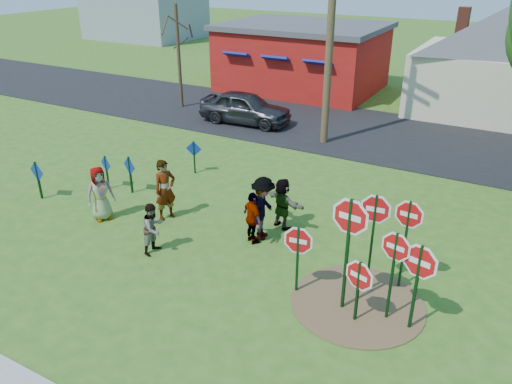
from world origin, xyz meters
TOP-DOWN VIEW (x-y plane):
  - ground at (0.00, 0.00)m, footprint 120.00×120.00m
  - road at (0.00, 11.50)m, footprint 120.00×7.50m
  - dirt_patch at (4.50, -1.00)m, footprint 3.20×3.20m
  - red_building at (-5.50, 17.99)m, footprint 9.40×7.69m
  - cream_house at (5.50, 18.00)m, footprint 9.40×9.40m
  - stop_sign_a at (3.00, -1.26)m, footprint 0.97×0.15m
  - stop_sign_b at (4.53, -0.40)m, footprint 0.97×0.10m
  - stop_sign_c at (5.25, -1.19)m, footprint 0.91×0.22m
  - stop_sign_d at (5.19, 0.17)m, footprint 0.95×0.11m
  - stop_sign_e at (4.64, -1.62)m, footprint 0.93×0.31m
  - stop_sign_f at (5.80, -1.27)m, footprint 1.05×0.28m
  - stop_sign_g at (4.23, -1.32)m, footprint 1.16×0.15m
  - blue_diamond_a at (-6.87, -0.72)m, footprint 0.73×0.11m
  - blue_diamond_b at (-5.43, 1.00)m, footprint 0.60×0.18m
  - blue_diamond_c at (-4.46, 1.14)m, footprint 0.67×0.22m
  - blue_diamond_d at (-3.54, 3.66)m, footprint 0.60×0.18m
  - person_a at (-3.96, -0.77)m, footprint 0.89×1.02m
  - person_b at (-2.20, 0.25)m, footprint 0.71×0.84m
  - person_c at (-1.26, -1.50)m, footprint 0.59×0.74m
  - person_d at (1.04, 0.64)m, footprint 0.93×1.35m
  - person_e at (0.91, 0.26)m, footprint 1.00×0.82m
  - person_f at (1.25, 1.49)m, footprint 1.56×0.99m
  - suv at (-4.96, 9.99)m, footprint 4.64×2.06m
  - utility_pole at (-0.49, 9.25)m, footprint 2.42×0.88m
  - bare_tree_west at (-9.50, 10.87)m, footprint 1.80×1.80m

SIDE VIEW (x-z plane):
  - ground at x=0.00m, z-range 0.00..0.00m
  - dirt_patch at x=4.50m, z-range 0.00..0.03m
  - road at x=0.00m, z-range 0.00..0.04m
  - person_c at x=-1.26m, z-range 0.00..1.49m
  - blue_diamond_b at x=-5.43m, z-range 0.15..1.41m
  - person_e at x=0.91m, z-range 0.00..1.59m
  - person_f at x=1.25m, z-range 0.00..1.61m
  - blue_diamond_d at x=-3.54m, z-range 0.16..1.45m
  - suv at x=-4.96m, z-range 0.04..1.59m
  - blue_diamond_a at x=-6.87m, z-range 0.16..1.53m
  - blue_diamond_c at x=-4.46m, z-range 0.16..1.53m
  - person_a at x=-3.96m, z-range 0.00..1.76m
  - person_d at x=1.04m, z-range 0.00..1.93m
  - person_b at x=-2.20m, z-range 0.00..1.97m
  - stop_sign_e at x=4.64m, z-range 0.27..1.98m
  - stop_sign_a at x=3.00m, z-range 0.34..2.28m
  - stop_sign_f at x=5.80m, z-range 0.46..2.76m
  - stop_sign_c at x=5.25m, z-range 0.48..2.86m
  - stop_sign_d at x=5.19m, z-range 0.57..3.10m
  - red_building at x=-5.50m, z-range 0.02..3.92m
  - stop_sign_b at x=4.53m, z-range 0.64..3.41m
  - stop_sign_g at x=4.23m, z-range 0.61..3.64m
  - cream_house at x=5.50m, z-range -0.33..6.17m
  - bare_tree_west at x=-9.50m, z-range 0.79..6.16m
  - utility_pole at x=-0.49m, z-range 0.27..10.48m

